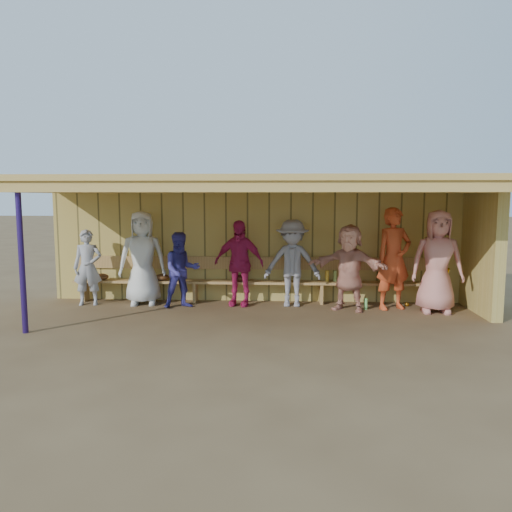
# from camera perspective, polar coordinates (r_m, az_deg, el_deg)

# --- Properties ---
(ground) EXTENTS (90.00, 90.00, 0.00)m
(ground) POSITION_cam_1_polar(r_m,az_deg,el_deg) (9.23, -0.12, -6.74)
(ground) COLOR brown
(ground) RESTS_ON ground
(player_a) EXTENTS (0.61, 0.45, 1.52)m
(player_a) POSITION_cam_1_polar(r_m,az_deg,el_deg) (10.49, -18.67, -1.25)
(player_a) COLOR #95979D
(player_a) RESTS_ON ground
(player_b) EXTENTS (1.01, 0.76, 1.89)m
(player_b) POSITION_cam_1_polar(r_m,az_deg,el_deg) (10.24, -12.85, -0.21)
(player_b) COLOR silver
(player_b) RESTS_ON ground
(player_c) EXTENTS (0.88, 0.80, 1.48)m
(player_c) POSITION_cam_1_polar(r_m,az_deg,el_deg) (9.81, -8.52, -1.61)
(player_c) COLOR #393490
(player_c) RESTS_ON ground
(player_d) EXTENTS (1.06, 0.60, 1.70)m
(player_d) POSITION_cam_1_polar(r_m,az_deg,el_deg) (9.90, -1.98, -0.81)
(player_d) COLOR #BB1D56
(player_d) RESTS_ON ground
(player_e) EXTENTS (1.14, 0.69, 1.72)m
(player_e) POSITION_cam_1_polar(r_m,az_deg,el_deg) (9.85, 4.17, -0.82)
(player_e) COLOR gray
(player_e) RESTS_ON ground
(player_f) EXTENTS (1.60, 1.07, 1.65)m
(player_f) POSITION_cam_1_polar(r_m,az_deg,el_deg) (9.60, 10.57, -1.32)
(player_f) COLOR tan
(player_f) RESTS_ON ground
(player_g) EXTENTS (0.83, 0.68, 1.96)m
(player_g) POSITION_cam_1_polar(r_m,az_deg,el_deg) (9.90, 15.47, -0.30)
(player_g) COLOR #C7451F
(player_g) RESTS_ON ground
(player_h) EXTENTS (0.99, 0.69, 1.92)m
(player_h) POSITION_cam_1_polar(r_m,az_deg,el_deg) (9.87, 20.02, -0.60)
(player_h) COLOR tan
(player_h) RESTS_ON ground
(dugout_structure) EXTENTS (8.80, 3.20, 2.50)m
(dugout_structure) POSITION_cam_1_polar(r_m,az_deg,el_deg) (9.66, 2.42, 4.02)
(dugout_structure) COLOR tan
(dugout_structure) RESTS_ON ground
(bench) EXTENTS (7.60, 0.34, 0.93)m
(bench) POSITION_cam_1_polar(r_m,az_deg,el_deg) (10.22, 0.23, -2.39)
(bench) COLOR tan
(bench) RESTS_ON ground
(dugout_equipment) EXTENTS (7.10, 0.62, 0.80)m
(dugout_equipment) POSITION_cam_1_polar(r_m,az_deg,el_deg) (10.19, -5.12, -2.67)
(dugout_equipment) COLOR orange
(dugout_equipment) RESTS_ON ground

